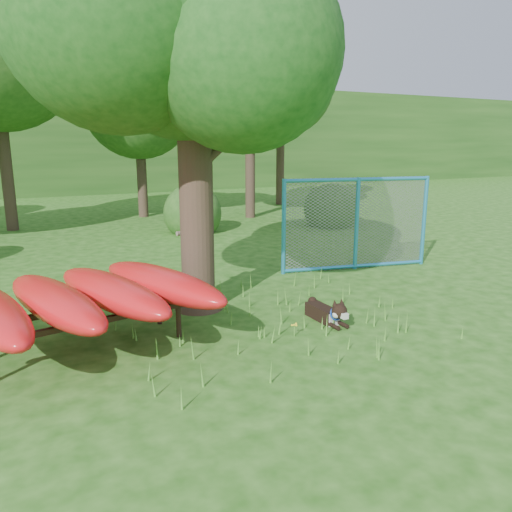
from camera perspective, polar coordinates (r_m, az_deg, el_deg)
name	(u,v)px	position (r m, az deg, el deg)	size (l,w,h in m)	color
ground	(283,345)	(7.01, 3.08, -10.12)	(80.00, 80.00, 0.00)	#1C4E0F
oak_tree	(188,17)	(8.30, -7.75, 25.45)	(5.54, 4.87, 6.84)	#33251B
wooden_post	(188,259)	(8.67, -7.80, -0.34)	(0.40, 0.16, 1.46)	#64594B
kayak_rack	(84,297)	(7.01, -19.05, -4.44)	(3.56, 3.17, 0.96)	black
husky_dog	(328,313)	(7.85, 8.25, -6.42)	(0.25, 1.03, 0.46)	black
fence_section	(357,224)	(11.09, 11.43, 3.63)	(3.38, 0.79, 3.35)	#2A8DC7
wildflower_clump	(295,326)	(7.26, 4.43, -7.97)	(0.09, 0.09, 0.20)	#549831
bg_tree_c	(138,103)	(19.22, -13.32, 16.62)	(4.00, 4.00, 6.12)	#33251B
bg_tree_d	(250,74)	(18.66, -0.70, 20.08)	(4.80, 4.80, 7.50)	#33251B
bg_tree_e	(281,83)	(22.72, 2.89, 19.15)	(4.60, 4.60, 7.55)	#33251B
shrub_right	(330,226)	(16.94, 8.47, 3.42)	(1.80, 1.80, 1.80)	#224C18
shrub_mid	(193,232)	(15.73, -7.19, 2.74)	(1.80, 1.80, 1.80)	#224C18
wooded_hillside	(53,138)	(33.72, -22.19, 12.38)	(80.00, 12.00, 6.00)	#224C18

